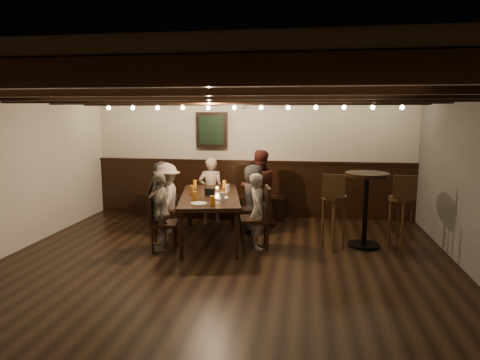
% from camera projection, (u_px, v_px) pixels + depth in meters
% --- Properties ---
extents(room, '(7.00, 7.00, 7.00)m').
position_uv_depth(room, '(226.00, 172.00, 7.51)').
color(room, black).
rests_on(room, ground).
extents(dining_table, '(1.32, 2.19, 0.77)m').
position_uv_depth(dining_table, '(210.00, 199.00, 7.01)').
color(dining_table, black).
rests_on(dining_table, floor).
extents(chair_left_near, '(0.46, 0.46, 0.85)m').
position_uv_depth(chair_left_near, '(170.00, 219.00, 7.48)').
color(chair_left_near, black).
rests_on(chair_left_near, floor).
extents(chair_left_far, '(0.47, 0.47, 0.86)m').
position_uv_depth(chair_left_far, '(163.00, 233.00, 6.59)').
color(chair_left_far, black).
rests_on(chair_left_far, floor).
extents(chair_right_near, '(0.47, 0.47, 0.87)m').
position_uv_depth(chair_right_near, '(251.00, 217.00, 7.56)').
color(chair_right_near, black).
rests_on(chair_right_near, floor).
extents(chair_right_far, '(0.53, 0.53, 0.97)m').
position_uv_depth(chair_right_far, '(256.00, 229.00, 6.66)').
color(chair_right_far, black).
rests_on(chair_right_far, floor).
extents(person_bench_left, '(0.67, 0.50, 1.23)m').
position_uv_depth(person_bench_left, '(162.00, 194.00, 7.86)').
color(person_bench_left, '#262729').
rests_on(person_bench_left, floor).
extents(person_bench_centre, '(0.52, 0.40, 1.28)m').
position_uv_depth(person_bench_centre, '(211.00, 191.00, 8.05)').
color(person_bench_centre, gray).
rests_on(person_bench_centre, floor).
extents(person_bench_right, '(0.79, 0.67, 1.42)m').
position_uv_depth(person_bench_right, '(259.00, 188.00, 7.94)').
color(person_bench_right, '#50211B').
rests_on(person_bench_right, floor).
extents(person_left_near, '(0.62, 0.88, 1.24)m').
position_uv_depth(person_left_near, '(167.00, 199.00, 7.43)').
color(person_left_near, gray).
rests_on(person_left_near, floor).
extents(person_left_far, '(0.43, 0.75, 1.21)m').
position_uv_depth(person_left_far, '(160.00, 211.00, 6.54)').
color(person_left_far, gray).
rests_on(person_left_far, floor).
extents(person_right_near, '(0.50, 0.66, 1.21)m').
position_uv_depth(person_right_near, '(253.00, 199.00, 7.51)').
color(person_right_near, '#272729').
rests_on(person_right_near, floor).
extents(person_right_far, '(0.37, 0.48, 1.18)m').
position_uv_depth(person_right_far, '(258.00, 211.00, 6.62)').
color(person_right_far, gray).
rests_on(person_right_far, floor).
extents(pint_a, '(0.07, 0.07, 0.14)m').
position_uv_depth(pint_a, '(195.00, 184.00, 7.66)').
color(pint_a, '#BF7219').
rests_on(pint_a, dining_table).
extents(pint_b, '(0.07, 0.07, 0.14)m').
position_uv_depth(pint_b, '(224.00, 184.00, 7.64)').
color(pint_b, '#BF7219').
rests_on(pint_b, dining_table).
extents(pint_c, '(0.07, 0.07, 0.14)m').
position_uv_depth(pint_c, '(192.00, 190.00, 7.07)').
color(pint_c, '#BF7219').
rests_on(pint_c, dining_table).
extents(pint_d, '(0.07, 0.07, 0.14)m').
position_uv_depth(pint_d, '(228.00, 188.00, 7.20)').
color(pint_d, silver).
rests_on(pint_d, dining_table).
extents(pint_e, '(0.07, 0.07, 0.14)m').
position_uv_depth(pint_e, '(195.00, 196.00, 6.53)').
color(pint_e, '#BF7219').
rests_on(pint_e, dining_table).
extents(pint_f, '(0.07, 0.07, 0.14)m').
position_uv_depth(pint_f, '(222.00, 197.00, 6.45)').
color(pint_f, silver).
rests_on(pint_f, dining_table).
extents(pint_g, '(0.07, 0.07, 0.14)m').
position_uv_depth(pint_g, '(212.00, 201.00, 6.20)').
color(pint_g, '#BF7219').
rests_on(pint_g, dining_table).
extents(plate_near, '(0.24, 0.24, 0.01)m').
position_uv_depth(plate_near, '(199.00, 203.00, 6.30)').
color(plate_near, white).
rests_on(plate_near, dining_table).
extents(plate_far, '(0.24, 0.24, 0.01)m').
position_uv_depth(plate_far, '(221.00, 198.00, 6.71)').
color(plate_far, white).
rests_on(plate_far, dining_table).
extents(condiment_caddy, '(0.15, 0.10, 0.12)m').
position_uv_depth(condiment_caddy, '(210.00, 192.00, 6.94)').
color(condiment_caddy, black).
rests_on(condiment_caddy, dining_table).
extents(candle, '(0.05, 0.05, 0.05)m').
position_uv_depth(candle, '(217.00, 190.00, 7.30)').
color(candle, beige).
rests_on(candle, dining_table).
extents(high_top_table, '(0.67, 0.67, 1.18)m').
position_uv_depth(high_top_table, '(366.00, 198.00, 6.66)').
color(high_top_table, black).
rests_on(high_top_table, floor).
extents(bar_stool_left, '(0.38, 0.41, 1.20)m').
position_uv_depth(bar_stool_left, '(333.00, 221.00, 6.59)').
color(bar_stool_left, '#362411').
rests_on(bar_stool_left, floor).
extents(bar_stool_right, '(0.38, 0.38, 1.20)m').
position_uv_depth(bar_stool_right, '(400.00, 223.00, 6.49)').
color(bar_stool_right, '#362411').
rests_on(bar_stool_right, floor).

